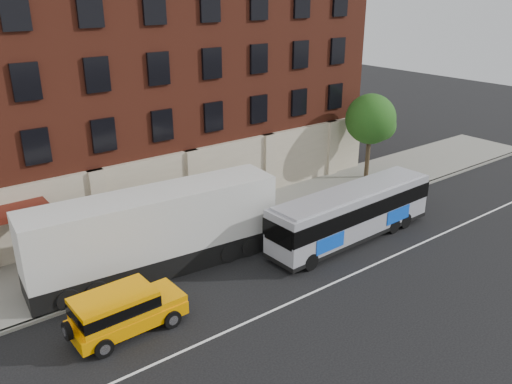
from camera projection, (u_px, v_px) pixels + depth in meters
ground at (326, 295)px, 24.29m from camera, size 120.00×120.00×0.00m
sidewalk at (219, 227)px, 30.91m from camera, size 60.00×6.00×0.15m
kerb at (249, 246)px, 28.69m from camera, size 60.00×0.25×0.15m
lane_line at (318, 290)px, 24.65m from camera, size 60.00×0.12×0.01m
building at (148, 82)px, 34.00m from camera, size 30.00×12.10×15.00m
sign_pole at (95, 271)px, 23.50m from camera, size 0.30×0.20×2.50m
street_tree at (371, 121)px, 37.33m from camera, size 3.60×3.60×6.20m
city_bus at (352, 212)px, 29.05m from camera, size 11.08×2.69×3.02m
yellow_suv at (122, 310)px, 21.29m from camera, size 5.00×2.27×1.90m
shipping_container at (156, 233)px, 25.71m from camera, size 12.71×3.64×4.18m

